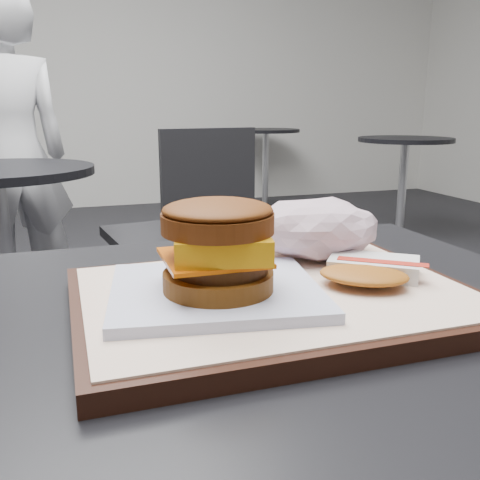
% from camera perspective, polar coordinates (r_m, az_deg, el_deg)
% --- Properties ---
extents(serving_tray, '(0.38, 0.28, 0.02)m').
position_cam_1_polar(serving_tray, '(0.52, 3.79, -6.28)').
color(serving_tray, black).
rests_on(serving_tray, customer_table).
extents(breakfast_sandwich, '(0.21, 0.20, 0.09)m').
position_cam_1_polar(breakfast_sandwich, '(0.48, -2.39, -1.87)').
color(breakfast_sandwich, white).
rests_on(breakfast_sandwich, serving_tray).
extents(hash_brown, '(0.14, 0.13, 0.02)m').
position_cam_1_polar(hash_brown, '(0.56, 13.64, -3.15)').
color(hash_brown, silver).
rests_on(hash_brown, serving_tray).
extents(crumpled_wrapper, '(0.15, 0.12, 0.07)m').
position_cam_1_polar(crumpled_wrapper, '(0.63, 8.05, 1.26)').
color(crumpled_wrapper, silver).
rests_on(crumpled_wrapper, serving_tray).
extents(neighbor_table, '(0.70, 0.70, 0.75)m').
position_cam_1_polar(neighbor_table, '(2.16, -24.25, 1.81)').
color(neighbor_table, black).
rests_on(neighbor_table, ground).
extents(neighbor_chair, '(0.63, 0.47, 0.88)m').
position_cam_1_polar(neighbor_chair, '(2.15, -6.42, 1.87)').
color(neighbor_chair, '#9D9DA2').
rests_on(neighbor_chair, ground).
extents(patron, '(0.62, 0.50, 1.48)m').
position_cam_1_polar(patron, '(2.70, -23.23, 8.22)').
color(patron, silver).
rests_on(patron, ground).
extents(bg_table_near, '(0.66, 0.66, 0.75)m').
position_cam_1_polar(bg_table_near, '(4.02, 17.09, 7.73)').
color(bg_table_near, black).
rests_on(bg_table_near, ground).
extents(bg_table_far, '(0.66, 0.66, 0.75)m').
position_cam_1_polar(bg_table_far, '(5.33, 2.74, 9.73)').
color(bg_table_far, black).
rests_on(bg_table_far, ground).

